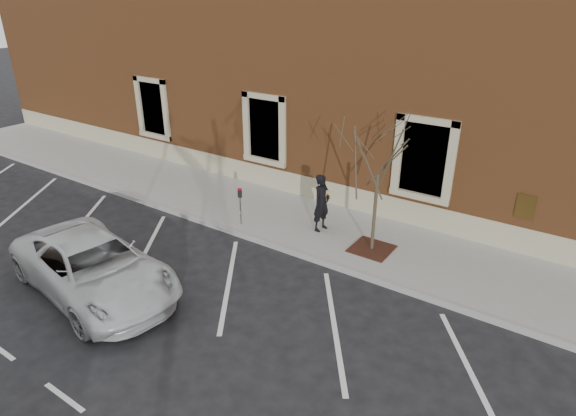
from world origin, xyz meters
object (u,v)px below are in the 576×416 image
Objects in this scene: white_truck at (94,267)px; man at (322,203)px; parking_meter at (240,200)px; sapling at (380,152)px.

man is at bearing -18.65° from white_truck.
sapling is at bearing 34.12° from parking_meter.
sapling reaches higher than parking_meter.
man reaches higher than white_truck.
sapling is at bearing -89.35° from man.
white_truck is (-3.10, -5.99, -0.33)m from man.
man is at bearing 48.20° from parking_meter.
man is 2.59m from parking_meter.
man is 0.43× the size of sapling.
sapling is 0.81× the size of white_truck.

